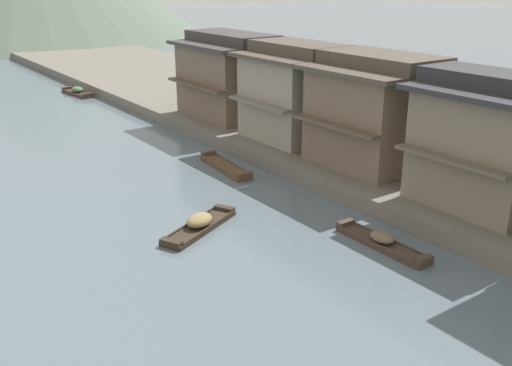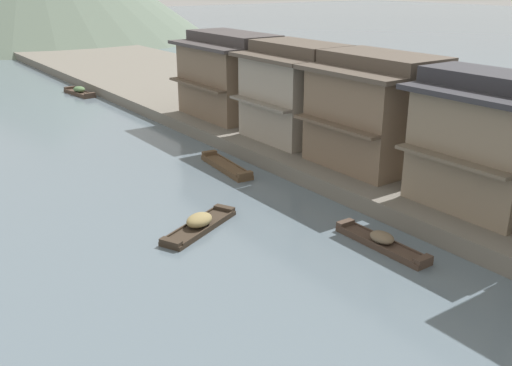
{
  "view_description": "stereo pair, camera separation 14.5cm",
  "coord_description": "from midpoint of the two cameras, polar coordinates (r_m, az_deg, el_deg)",
  "views": [
    {
      "loc": [
        -11.46,
        -3.07,
        10.96
      ],
      "look_at": [
        3.04,
        17.31,
        1.9
      ],
      "focal_mm": 40.32,
      "sensor_mm": 36.0,
      "label": 1
    },
    {
      "loc": [
        -11.34,
        -3.15,
        10.96
      ],
      "look_at": [
        3.04,
        17.31,
        1.9
      ],
      "focal_mm": 40.32,
      "sensor_mm": 36.0,
      "label": 2
    }
  ],
  "objects": [
    {
      "name": "boat_moored_nearest",
      "position": [
        59.13,
        -17.05,
        8.65
      ],
      "size": [
        1.68,
        4.84,
        0.82
      ],
      "color": "#423328",
      "rests_on": "ground"
    },
    {
      "name": "house_waterfront_tall",
      "position": [
        32.95,
        12.25,
        7.03
      ],
      "size": [
        7.13,
        6.91,
        6.14
      ],
      "color": "#75604C",
      "rests_on": "riverbank_right"
    },
    {
      "name": "riverbank_right",
      "position": [
        44.74,
        5.19,
        6.22
      ],
      "size": [
        18.0,
        110.0,
        0.87
      ],
      "primitive_type": "cube",
      "color": "#6B665B",
      "rests_on": "ground"
    },
    {
      "name": "house_waterfront_far",
      "position": [
        44.02,
        -2.18,
        10.62
      ],
      "size": [
        6.88,
        8.04,
        6.14
      ],
      "color": "#75604C",
      "rests_on": "riverbank_right"
    },
    {
      "name": "boat_moored_third",
      "position": [
        26.4,
        -5.48,
        -4.08
      ],
      "size": [
        4.64,
        3.03,
        0.76
      ],
      "color": "#33281E",
      "rests_on": "ground"
    },
    {
      "name": "house_waterfront_narrow",
      "position": [
        37.69,
        4.35,
        9.01
      ],
      "size": [
        6.69,
        6.62,
        6.14
      ],
      "color": "gray",
      "rests_on": "riverbank_right"
    },
    {
      "name": "boat_moored_far",
      "position": [
        25.25,
        12.51,
        -5.75
      ],
      "size": [
        0.97,
        4.78,
        0.69
      ],
      "color": "#423328",
      "rests_on": "ground"
    },
    {
      "name": "house_waterfront_second",
      "position": [
        28.08,
        22.2,
        3.8
      ],
      "size": [
        5.74,
        6.56,
        6.14
      ],
      "color": "#7F705B",
      "rests_on": "riverbank_right"
    },
    {
      "name": "boat_moored_second",
      "position": [
        34.48,
        -2.86,
        1.64
      ],
      "size": [
        1.52,
        5.15,
        0.51
      ],
      "color": "brown",
      "rests_on": "ground"
    }
  ]
}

